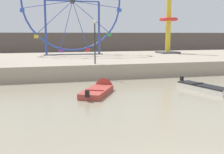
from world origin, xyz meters
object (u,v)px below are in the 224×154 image
at_px(drop_tower_yellow_tower, 169,20).
at_px(promenade_lamp_near, 95,35).
at_px(ferris_wheel_blue_frame, 72,3).
at_px(motorboat_faded_red, 101,89).
at_px(motorboat_white_red_stripe, 213,90).

bearing_deg(drop_tower_yellow_tower, promenade_lamp_near, -138.08).
bearing_deg(drop_tower_yellow_tower, ferris_wheel_blue_frame, 177.31).
bearing_deg(ferris_wheel_blue_frame, promenade_lamp_near, -88.07).
bearing_deg(promenade_lamp_near, motorboat_faded_red, -97.93).
xyz_separation_m(ferris_wheel_blue_frame, drop_tower_yellow_tower, (13.75, -0.65, -2.17)).
height_order(motorboat_faded_red, ferris_wheel_blue_frame, ferris_wheel_blue_frame).
bearing_deg(promenade_lamp_near, ferris_wheel_blue_frame, 91.93).
bearing_deg(drop_tower_yellow_tower, motorboat_white_red_stripe, -107.56).
bearing_deg(ferris_wheel_blue_frame, motorboat_white_red_stripe, -71.72).
relative_size(motorboat_white_red_stripe, ferris_wheel_blue_frame, 0.42).
height_order(motorboat_faded_red, drop_tower_yellow_tower, drop_tower_yellow_tower).
bearing_deg(promenade_lamp_near, drop_tower_yellow_tower, 41.92).
relative_size(motorboat_faded_red, ferris_wheel_blue_frame, 0.36).
xyz_separation_m(motorboat_white_red_stripe, drop_tower_yellow_tower, (6.62, 20.93, 5.87)).
xyz_separation_m(motorboat_faded_red, drop_tower_yellow_tower, (14.21, 18.31, 5.92)).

